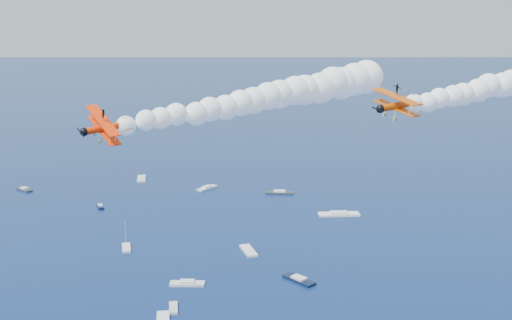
# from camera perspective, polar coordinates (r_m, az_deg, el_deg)

# --- Properties ---
(biplane_lead) EXTENTS (11.05, 11.62, 6.75)m
(biplane_lead) POSITION_cam_1_polar(r_m,az_deg,el_deg) (92.33, 12.25, 4.67)
(biplane_lead) COLOR #D84B04
(biplane_trail) EXTENTS (10.91, 11.08, 7.74)m
(biplane_trail) POSITION_cam_1_polar(r_m,az_deg,el_deg) (87.19, -12.96, 2.75)
(biplane_trail) COLOR #FF3205
(smoke_trail_trail) EXTENTS (52.29, 52.25, 9.46)m
(smoke_trail_trail) POSITION_cam_1_polar(r_m,az_deg,el_deg) (99.38, 0.40, 5.40)
(smoke_trail_trail) COLOR white
(spectator_boats) EXTENTS (224.77, 171.26, 0.70)m
(spectator_boats) POSITION_cam_1_polar(r_m,az_deg,el_deg) (196.55, -0.05, -8.41)
(spectator_boats) COLOR white
(spectator_boats) RESTS_ON ground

